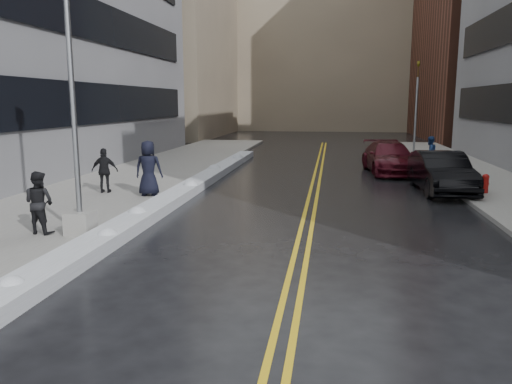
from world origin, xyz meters
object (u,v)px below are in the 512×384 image
at_px(pedestrian_d, 105,171).
at_px(pedestrian_east, 430,153).
at_px(pedestrian_b, 39,202).
at_px(fire_hydrant, 485,182).
at_px(traffic_signal, 416,105).
at_px(car_maroon, 389,158).
at_px(car_black, 441,172).
at_px(lamppost, 75,143).
at_px(pedestrian_c, 149,168).

height_order(pedestrian_d, pedestrian_east, pedestrian_d).
relative_size(pedestrian_b, pedestrian_d, 0.97).
bearing_deg(fire_hydrant, traffic_signal, 92.05).
distance_m(pedestrian_d, car_maroon, 14.12).
bearing_deg(pedestrian_b, car_black, -133.84).
height_order(pedestrian_b, car_maroon, pedestrian_b).
distance_m(lamppost, pedestrian_d, 6.40).
xyz_separation_m(pedestrian_c, car_maroon, (9.57, 8.58, -0.38)).
xyz_separation_m(pedestrian_b, pedestrian_east, (12.59, 15.06, 0.01)).
relative_size(traffic_signal, pedestrian_east, 3.57).
xyz_separation_m(traffic_signal, pedestrian_d, (-13.86, -16.14, -2.40)).
relative_size(lamppost, pedestrian_b, 4.61).
distance_m(pedestrian_c, car_black, 11.42).
bearing_deg(pedestrian_c, fire_hydrant, -174.09).
relative_size(fire_hydrant, pedestrian_c, 0.36).
distance_m(pedestrian_east, car_black, 6.39).
xyz_separation_m(fire_hydrant, car_maroon, (-2.92, 6.12, 0.24)).
relative_size(pedestrian_c, pedestrian_d, 1.20).
distance_m(fire_hydrant, pedestrian_b, 15.64).
distance_m(pedestrian_c, pedestrian_d, 1.90).
bearing_deg(pedestrian_d, fire_hydrant, 178.74).
bearing_deg(fire_hydrant, car_maroon, 115.48).
bearing_deg(car_black, pedestrian_east, 80.84).
distance_m(fire_hydrant, pedestrian_d, 14.53).
height_order(pedestrian_c, car_black, pedestrian_c).
height_order(traffic_signal, pedestrian_b, traffic_signal).
xyz_separation_m(fire_hydrant, pedestrian_east, (-0.80, 6.99, 0.44)).
bearing_deg(fire_hydrant, car_black, 157.03).
height_order(pedestrian_c, pedestrian_d, pedestrian_c).
distance_m(pedestrian_c, pedestrian_east, 15.03).
bearing_deg(pedestrian_d, pedestrian_c, 160.58).
relative_size(lamppost, car_maroon, 1.41).
bearing_deg(car_black, pedestrian_c, -167.13).
height_order(pedestrian_east, car_maroon, pedestrian_east).
bearing_deg(fire_hydrant, pedestrian_d, -171.52).
bearing_deg(pedestrian_b, pedestrian_east, -119.95).
bearing_deg(car_black, pedestrian_b, -146.66).
height_order(lamppost, pedestrian_b, lamppost).
relative_size(fire_hydrant, pedestrian_d, 0.43).
xyz_separation_m(lamppost, traffic_signal, (11.80, 22.00, 0.87)).
bearing_deg(car_maroon, car_black, -80.81).
relative_size(traffic_signal, pedestrian_d, 3.52).
bearing_deg(pedestrian_b, fire_hydrant, -138.98).
xyz_separation_m(pedestrian_c, pedestrian_east, (11.69, 9.45, -0.18)).
xyz_separation_m(traffic_signal, pedestrian_east, (-0.30, -7.01, -2.41)).
relative_size(pedestrian_b, pedestrian_east, 0.98).
height_order(lamppost, pedestrian_c, lamppost).
xyz_separation_m(lamppost, pedestrian_d, (-2.06, 5.86, -1.53)).
relative_size(lamppost, car_black, 1.54).
relative_size(pedestrian_b, pedestrian_c, 0.81).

